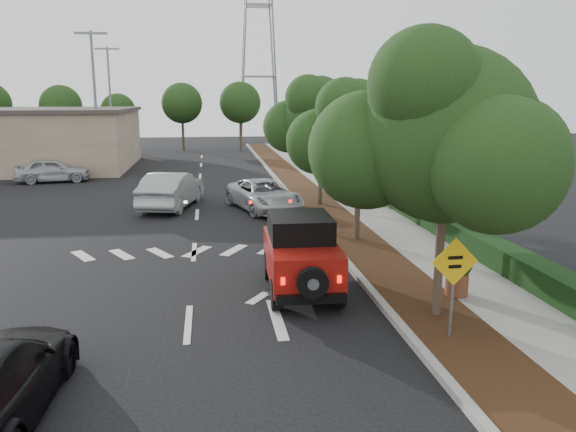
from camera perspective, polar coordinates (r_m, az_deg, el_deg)
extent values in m
plane|color=black|center=(12.97, -10.09, -10.73)|extent=(120.00, 120.00, 0.00)
cube|color=#9E9B93|center=(24.79, 1.46, 0.63)|extent=(0.20, 70.00, 0.15)
cube|color=black|center=(24.97, 3.72, 0.66)|extent=(1.80, 70.00, 0.12)
cube|color=gray|center=(25.43, 7.92, 0.78)|extent=(2.00, 70.00, 0.12)
cube|color=black|center=(25.78, 10.93, 1.60)|extent=(0.80, 70.00, 0.80)
cylinder|color=black|center=(15.69, -1.93, -5.02)|extent=(0.29, 0.76, 0.76)
cylinder|color=black|center=(15.86, 3.42, -4.84)|extent=(0.29, 0.76, 0.76)
cylinder|color=black|center=(13.44, -1.15, -7.98)|extent=(0.29, 0.76, 0.76)
cylinder|color=black|center=(13.64, 5.10, -7.72)|extent=(0.29, 0.76, 0.76)
cube|color=#9A130E|center=(14.48, 1.34, -4.33)|extent=(1.82, 3.55, 0.95)
cube|color=black|center=(14.55, 1.21, -1.08)|extent=(1.63, 1.97, 0.61)
cube|color=#9A130E|center=(15.77, 0.70, -3.24)|extent=(1.53, 1.03, 0.78)
cube|color=black|center=(12.90, 2.41, -8.42)|extent=(1.62, 0.22, 0.21)
cylinder|color=black|center=(12.63, 2.52, -6.82)|extent=(0.73, 0.23, 0.72)
cube|color=#FF190C|center=(12.73, -0.51, -6.65)|extent=(0.10, 0.04, 0.17)
cube|color=#FF190C|center=(12.92, 5.24, -6.43)|extent=(0.10, 0.04, 0.17)
imported|color=#B5B7BD|center=(25.05, -2.45, 2.14)|extent=(3.51, 5.28, 1.35)
imported|color=#989CA0|center=(26.05, -11.75, 2.61)|extent=(2.87, 5.24, 1.64)
imported|color=#ADB0B5|center=(36.05, -22.80, 4.31)|extent=(4.39, 2.32, 1.42)
cylinder|color=slate|center=(12.01, 16.35, -7.41)|extent=(0.07, 0.07, 1.94)
cube|color=yellow|center=(11.79, 16.59, -4.49)|extent=(0.99, 0.05, 0.99)
cube|color=black|center=(11.75, 16.66, -4.08)|extent=(0.31, 0.02, 0.07)
cube|color=black|center=(11.80, 16.60, -4.94)|extent=(0.28, 0.02, 0.07)
cylinder|color=brown|center=(14.70, 16.76, -6.62)|extent=(0.61, 0.61, 0.57)
sphere|color=black|center=(14.54, 16.89, -4.61)|extent=(0.71, 0.71, 0.71)
imported|color=black|center=(14.52, 16.91, -4.30)|extent=(0.64, 0.57, 0.67)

